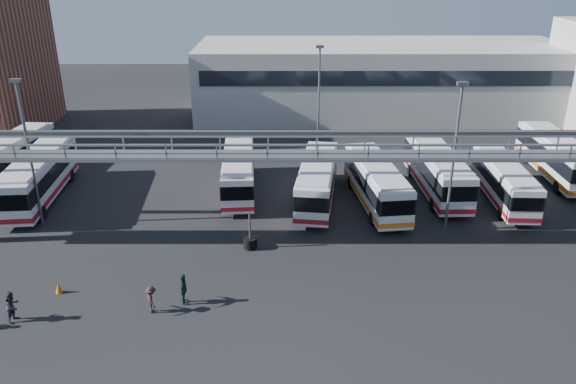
{
  "coord_description": "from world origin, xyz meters",
  "views": [
    {
      "loc": [
        1.2,
        -27.36,
        17.47
      ],
      "look_at": [
        1.23,
        6.0,
        3.27
      ],
      "focal_mm": 35.0,
      "sensor_mm": 36.0,
      "label": 1
    }
  ],
  "objects_px": {
    "bus_7": "(437,170)",
    "tire_stack": "(250,242)",
    "bus_9": "(556,156)",
    "pedestrian_b": "(13,306)",
    "bus_8": "(504,181)",
    "pedestrian_d": "(183,289)",
    "light_pole_mid": "(454,151)",
    "pedestrian_c": "(151,299)",
    "bus_0": "(12,155)",
    "cone_right": "(59,288)",
    "light_pole_back": "(319,97)",
    "bus_6": "(376,182)",
    "bus_1": "(38,176)",
    "bus_5": "(317,180)",
    "bus_4": "(239,171)",
    "light_pole_left": "(28,146)"
  },
  "relations": [
    {
      "from": "bus_7",
      "to": "tire_stack",
      "type": "xyz_separation_m",
      "value": [
        -14.12,
        -9.23,
        -1.46
      ]
    },
    {
      "from": "bus_9",
      "to": "pedestrian_b",
      "type": "xyz_separation_m",
      "value": [
        -36.6,
        -20.27,
        -1.05
      ]
    },
    {
      "from": "bus_8",
      "to": "pedestrian_d",
      "type": "relative_size",
      "value": 5.63
    },
    {
      "from": "bus_7",
      "to": "tire_stack",
      "type": "bearing_deg",
      "value": -148.79
    },
    {
      "from": "bus_9",
      "to": "tire_stack",
      "type": "height_order",
      "value": "bus_9"
    },
    {
      "from": "light_pole_mid",
      "to": "tire_stack",
      "type": "relative_size",
      "value": 4.0
    },
    {
      "from": "light_pole_mid",
      "to": "bus_9",
      "type": "xyz_separation_m",
      "value": [
        11.72,
        10.03,
        -3.83
      ]
    },
    {
      "from": "bus_7",
      "to": "pedestrian_b",
      "type": "relative_size",
      "value": 6.65
    },
    {
      "from": "pedestrian_c",
      "to": "pedestrian_d",
      "type": "distance_m",
      "value": 1.74
    },
    {
      "from": "bus_0",
      "to": "cone_right",
      "type": "height_order",
      "value": "bus_0"
    },
    {
      "from": "light_pole_back",
      "to": "tire_stack",
      "type": "xyz_separation_m",
      "value": [
        -5.2,
        -17.5,
        -5.3
      ]
    },
    {
      "from": "pedestrian_d",
      "to": "pedestrian_c",
      "type": "bearing_deg",
      "value": 114.82
    },
    {
      "from": "light_pole_back",
      "to": "bus_6",
      "type": "bearing_deg",
      "value": -70.34
    },
    {
      "from": "pedestrian_c",
      "to": "bus_1",
      "type": "bearing_deg",
      "value": 14.03
    },
    {
      "from": "pedestrian_b",
      "to": "pedestrian_c",
      "type": "bearing_deg",
      "value": -71.12
    },
    {
      "from": "bus_6",
      "to": "pedestrian_c",
      "type": "bearing_deg",
      "value": -141.73
    },
    {
      "from": "pedestrian_b",
      "to": "pedestrian_c",
      "type": "relative_size",
      "value": 1.11
    },
    {
      "from": "tire_stack",
      "to": "bus_1",
      "type": "bearing_deg",
      "value": 154.86
    },
    {
      "from": "light_pole_mid",
      "to": "bus_6",
      "type": "relative_size",
      "value": 0.93
    },
    {
      "from": "light_pole_mid",
      "to": "bus_7",
      "type": "relative_size",
      "value": 0.9
    },
    {
      "from": "bus_1",
      "to": "pedestrian_d",
      "type": "xyz_separation_m",
      "value": [
        13.34,
        -13.99,
        -1.05
      ]
    },
    {
      "from": "light_pole_back",
      "to": "bus_7",
      "type": "xyz_separation_m",
      "value": [
        8.92,
        -8.27,
        -3.84
      ]
    },
    {
      "from": "pedestrian_b",
      "to": "pedestrian_d",
      "type": "xyz_separation_m",
      "value": [
        8.49,
        1.52,
        0.04
      ]
    },
    {
      "from": "bus_0",
      "to": "bus_5",
      "type": "height_order",
      "value": "bus_0"
    },
    {
      "from": "cone_right",
      "to": "light_pole_back",
      "type": "bearing_deg",
      "value": 55.53
    },
    {
      "from": "bus_4",
      "to": "pedestrian_b",
      "type": "relative_size",
      "value": 6.13
    },
    {
      "from": "bus_4",
      "to": "bus_7",
      "type": "distance_m",
      "value": 15.56
    },
    {
      "from": "bus_1",
      "to": "cone_right",
      "type": "distance_m",
      "value": 14.42
    },
    {
      "from": "light_pole_mid",
      "to": "cone_right",
      "type": "height_order",
      "value": "light_pole_mid"
    },
    {
      "from": "bus_1",
      "to": "bus_9",
      "type": "xyz_separation_m",
      "value": [
        41.45,
        4.77,
        -0.04
      ]
    },
    {
      "from": "bus_5",
      "to": "tire_stack",
      "type": "distance_m",
      "value": 8.81
    },
    {
      "from": "bus_8",
      "to": "bus_7",
      "type": "bearing_deg",
      "value": 160.96
    },
    {
      "from": "bus_5",
      "to": "pedestrian_b",
      "type": "relative_size",
      "value": 6.38
    },
    {
      "from": "bus_1",
      "to": "light_pole_back",
      "type": "bearing_deg",
      "value": 19.79
    },
    {
      "from": "bus_5",
      "to": "bus_6",
      "type": "height_order",
      "value": "bus_6"
    },
    {
      "from": "bus_0",
      "to": "pedestrian_b",
      "type": "bearing_deg",
      "value": -60.72
    },
    {
      "from": "light_pole_mid",
      "to": "bus_5",
      "type": "relative_size",
      "value": 0.94
    },
    {
      "from": "bus_6",
      "to": "tire_stack",
      "type": "height_order",
      "value": "bus_6"
    },
    {
      "from": "bus_0",
      "to": "bus_4",
      "type": "height_order",
      "value": "bus_0"
    },
    {
      "from": "light_pole_mid",
      "to": "bus_8",
      "type": "height_order",
      "value": "light_pole_mid"
    },
    {
      "from": "bus_4",
      "to": "bus_9",
      "type": "relative_size",
      "value": 0.92
    },
    {
      "from": "pedestrian_d",
      "to": "cone_right",
      "type": "bearing_deg",
      "value": 79.84
    },
    {
      "from": "light_pole_left",
      "to": "bus_6",
      "type": "xyz_separation_m",
      "value": [
        23.8,
        3.36,
        -3.92
      ]
    },
    {
      "from": "bus_0",
      "to": "bus_7",
      "type": "relative_size",
      "value": 0.97
    },
    {
      "from": "bus_0",
      "to": "bus_7",
      "type": "bearing_deg",
      "value": -0.8
    },
    {
      "from": "pedestrian_d",
      "to": "bus_7",
      "type": "bearing_deg",
      "value": -50.11
    },
    {
      "from": "bus_4",
      "to": "bus_9",
      "type": "height_order",
      "value": "bus_9"
    },
    {
      "from": "bus_0",
      "to": "pedestrian_b",
      "type": "xyz_separation_m",
      "value": [
        9.22,
        -20.69,
        -0.96
      ]
    },
    {
      "from": "bus_1",
      "to": "bus_7",
      "type": "xyz_separation_m",
      "value": [
        30.65,
        1.47,
        -0.05
      ]
    },
    {
      "from": "bus_6",
      "to": "bus_9",
      "type": "relative_size",
      "value": 0.97
    }
  ]
}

